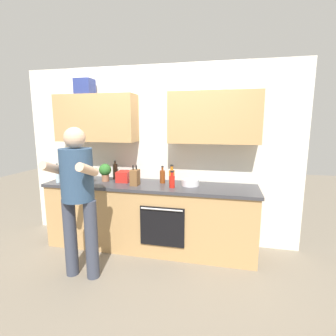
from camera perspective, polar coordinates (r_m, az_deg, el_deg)
ground_plane at (r=3.74m, az=-4.04°, el=-17.15°), size 12.00×12.00×0.00m
back_wall_unit at (r=3.60m, az=-3.09°, el=6.64°), size 4.00×0.38×2.50m
counter at (r=3.56m, az=-4.12°, el=-10.68°), size 2.84×0.67×0.90m
person_standing at (r=2.90m, az=-19.57°, el=-4.92°), size 0.49×0.45×1.67m
bottle_soy at (r=3.79m, az=-11.71°, el=-0.72°), size 0.07×0.07×0.27m
bottle_vinegar at (r=3.47m, az=-1.25°, el=-1.89°), size 0.07×0.07×0.24m
bottle_hotsauce at (r=3.23m, az=0.91°, el=-2.87°), size 0.07×0.07×0.22m
bottle_juice at (r=3.44m, az=0.85°, el=-1.83°), size 0.08×0.08×0.26m
bottle_syrup at (r=3.64m, az=-17.06°, el=-1.64°), size 0.07×0.07×0.26m
bottle_water at (r=3.80m, az=-23.46°, el=-1.54°), size 0.05×0.05×0.27m
cup_tea at (r=4.06m, az=-20.21°, el=-1.31°), size 0.08×0.08×0.11m
mixing_bowl at (r=3.36m, az=5.01°, el=-3.22°), size 0.23×0.23×0.08m
knife_block at (r=3.37m, az=-7.41°, el=-2.11°), size 0.10×0.14×0.27m
potted_herb at (r=3.68m, az=-13.89°, el=-0.67°), size 0.17×0.17×0.25m
grocery_bag_crisps at (r=3.61m, az=-9.84°, el=-1.87°), size 0.18×0.22×0.15m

